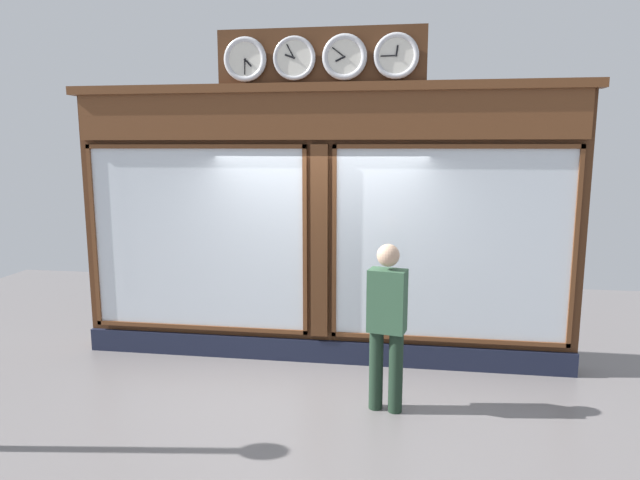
# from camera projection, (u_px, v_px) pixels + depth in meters

# --- Properties ---
(shop_facade) EXTENTS (6.09, 0.42, 3.93)m
(shop_facade) POSITION_uv_depth(u_px,v_px,m) (322.00, 223.00, 6.71)
(shop_facade) COLOR #4C2B16
(shop_facade) RESTS_ON ground_plane
(pedestrian) EXTENTS (0.40, 0.29, 1.69)m
(pedestrian) POSITION_uv_depth(u_px,v_px,m) (387.00, 320.00, 5.46)
(pedestrian) COLOR #1C2F21
(pedestrian) RESTS_ON ground_plane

